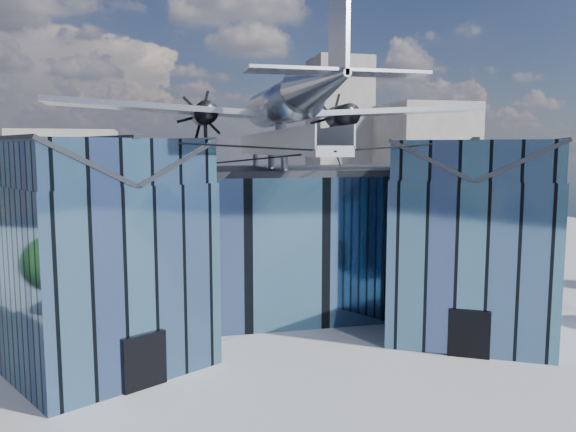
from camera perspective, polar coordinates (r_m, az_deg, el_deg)
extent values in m
plane|color=gray|center=(33.58, 0.81, -12.69)|extent=(120.00, 120.00, 0.00)
cube|color=#45688E|center=(40.96, -2.28, -2.29)|extent=(28.00, 14.00, 9.50)
cube|color=#222329|center=(40.49, -2.31, 4.64)|extent=(28.00, 14.00, 0.40)
cube|color=#45688E|center=(30.50, -18.27, -5.75)|extent=(11.79, 11.43, 9.50)
cube|color=#45688E|center=(29.83, -18.69, 5.29)|extent=(11.56, 11.20, 2.20)
cube|color=#222329|center=(28.95, -22.74, 5.09)|extent=(7.98, 9.23, 2.40)
cube|color=#222329|center=(30.84, -14.88, 5.46)|extent=(7.98, 9.23, 2.40)
cube|color=#222329|center=(29.83, -18.77, 7.50)|extent=(4.30, 7.10, 0.18)
cube|color=black|center=(27.99, -14.36, -14.12)|extent=(2.03, 1.32, 2.60)
cube|color=black|center=(32.61, -11.09, -4.75)|extent=(0.34, 0.34, 9.50)
cube|color=#45688E|center=(35.47, 17.96, -4.02)|extent=(11.79, 11.43, 9.50)
cube|color=#45688E|center=(34.89, 18.30, 5.46)|extent=(11.56, 11.20, 2.20)
cube|color=#222329|center=(34.90, 14.59, 5.58)|extent=(7.98, 9.23, 2.40)
cube|color=#222329|center=(35.03, 22.00, 5.32)|extent=(7.98, 9.23, 2.40)
cube|color=#222329|center=(34.90, 18.37, 7.35)|extent=(4.30, 7.10, 0.18)
cube|color=black|center=(32.38, 17.90, -11.34)|extent=(2.03, 1.32, 2.60)
cube|color=black|center=(35.63, 10.69, -3.76)|extent=(0.34, 0.34, 9.50)
cube|color=gray|center=(35.08, -0.57, 6.62)|extent=(1.80, 21.00, 0.50)
cube|color=gray|center=(34.90, -2.03, 7.68)|extent=(0.08, 21.00, 1.10)
cube|color=gray|center=(35.30, 0.86, 7.67)|extent=(0.08, 21.00, 1.10)
cylinder|color=gray|center=(44.40, -3.32, 5.75)|extent=(0.44, 0.44, 1.35)
cylinder|color=gray|center=(38.51, -1.74, 5.62)|extent=(0.44, 0.44, 1.35)
cylinder|color=gray|center=(34.60, -0.39, 5.50)|extent=(0.44, 0.44, 1.35)
cylinder|color=gray|center=(35.58, -0.76, 8.15)|extent=(0.70, 0.70, 1.40)
cylinder|color=black|center=(26.82, -8.02, 7.17)|extent=(10.55, 6.08, 0.69)
cylinder|color=black|center=(29.72, 12.73, 7.02)|extent=(10.55, 6.08, 0.69)
cylinder|color=black|center=(32.56, -4.96, 5.62)|extent=(6.09, 17.04, 1.19)
cylinder|color=black|center=(33.97, 5.15, 5.66)|extent=(6.09, 17.04, 1.19)
cylinder|color=#A1A6AE|center=(35.68, -0.76, 11.28)|extent=(2.50, 11.00, 2.50)
sphere|color=#A1A6AE|center=(41.05, -2.48, 10.68)|extent=(2.50, 2.50, 2.50)
cube|color=black|center=(40.13, -2.20, 11.75)|extent=(1.60, 1.40, 0.50)
cone|color=#A1A6AE|center=(27.04, 3.54, 13.38)|extent=(2.50, 7.00, 2.50)
cube|color=#A1A6AE|center=(25.12, 5.17, 17.57)|extent=(0.18, 2.40, 3.40)
cube|color=#A1A6AE|center=(24.99, 5.06, 14.38)|extent=(8.00, 1.80, 0.14)
cube|color=#A1A6AE|center=(35.80, -12.32, 10.63)|extent=(14.00, 3.20, 1.08)
cylinder|color=black|center=(36.51, -8.50, 10.24)|extent=(1.44, 3.20, 1.44)
cone|color=black|center=(38.30, -8.74, 10.07)|extent=(0.70, 0.70, 0.70)
cube|color=black|center=(38.45, -8.76, 10.05)|extent=(1.05, 0.06, 3.33)
cube|color=black|center=(38.45, -8.76, 10.05)|extent=(2.53, 0.06, 2.53)
cube|color=black|center=(38.45, -8.76, 10.05)|extent=(3.33, 0.06, 1.05)
cylinder|color=black|center=(35.86, -8.38, 8.35)|extent=(0.24, 0.24, 1.75)
cube|color=#A1A6AE|center=(38.73, 9.23, 10.39)|extent=(14.00, 3.20, 1.08)
cylinder|color=black|center=(38.43, 5.52, 10.10)|extent=(1.44, 3.20, 1.44)
cone|color=black|center=(40.14, 4.67, 9.96)|extent=(0.70, 0.70, 0.70)
cube|color=black|center=(40.28, 4.60, 9.95)|extent=(1.05, 0.06, 3.33)
cube|color=black|center=(40.28, 4.60, 9.95)|extent=(2.53, 0.06, 2.53)
cube|color=black|center=(40.28, 4.60, 9.95)|extent=(3.33, 0.06, 1.05)
cylinder|color=black|center=(37.81, 5.79, 8.30)|extent=(0.24, 0.24, 1.75)
cube|color=gray|center=(88.22, 13.45, 5.12)|extent=(12.00, 14.00, 18.00)
cube|color=gray|center=(86.66, -21.54, 3.49)|extent=(14.00, 10.00, 14.00)
cube|color=gray|center=(93.59, 5.19, 7.81)|extent=(9.00, 9.00, 26.00)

